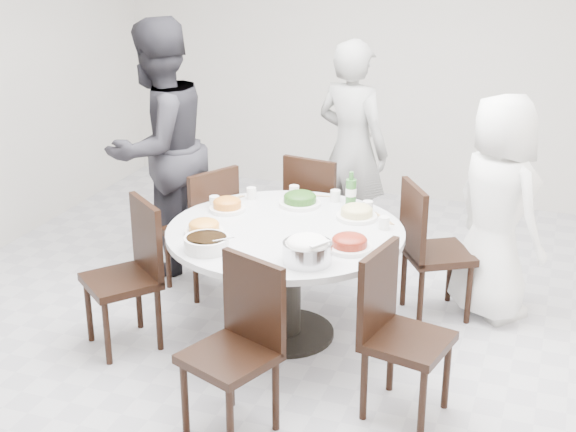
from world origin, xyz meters
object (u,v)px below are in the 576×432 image
(chair_nw, at_px, (199,228))
(diner_left, at_px, (159,148))
(diner_middle, at_px, (352,150))
(soup_bowl, at_px, (207,244))
(chair_se, at_px, (408,338))
(rice_bowl, at_px, (307,252))
(chair_ne, at_px, (438,251))
(beverage_bottle, at_px, (351,190))
(chair_sw, at_px, (120,278))
(diner_right, at_px, (497,208))
(chair_s, at_px, (229,353))
(dining_table, at_px, (285,283))
(chair_n, at_px, (321,213))

(chair_nw, relative_size, diner_left, 0.49)
(diner_middle, height_order, soup_bowl, diner_middle)
(chair_se, xyz_separation_m, rice_bowl, (-0.63, 0.17, 0.34))
(chair_ne, height_order, chair_nw, same)
(rice_bowl, distance_m, beverage_bottle, 0.97)
(chair_nw, bearing_deg, rice_bowl, 79.06)
(chair_sw, height_order, diner_right, diner_right)
(chair_sw, bearing_deg, beverage_bottle, 78.42)
(diner_left, bearing_deg, chair_sw, 32.93)
(chair_s, bearing_deg, chair_nw, 142.28)
(chair_ne, distance_m, soup_bowl, 1.65)
(chair_nw, bearing_deg, beverage_bottle, 121.39)
(chair_se, relative_size, diner_right, 0.62)
(diner_middle, height_order, diner_left, diner_left)
(dining_table, height_order, diner_middle, diner_middle)
(diner_left, bearing_deg, diner_middle, 137.76)
(dining_table, xyz_separation_m, soup_bowl, (-0.32, -0.47, 0.42))
(dining_table, height_order, soup_bowl, soup_bowl)
(diner_middle, bearing_deg, chair_se, 133.00)
(diner_middle, bearing_deg, diner_right, 169.05)
(rice_bowl, bearing_deg, diner_right, 52.41)
(dining_table, distance_m, diner_right, 1.50)
(chair_n, distance_m, chair_s, 2.15)
(dining_table, relative_size, chair_s, 1.58)
(chair_ne, xyz_separation_m, diner_left, (-2.14, 0.10, 0.49))
(chair_sw, xyz_separation_m, chair_s, (1.01, -0.62, 0.00))
(diner_middle, xyz_separation_m, soup_bowl, (-0.35, -1.96, -0.08))
(chair_sw, bearing_deg, chair_se, 34.46)
(chair_ne, relative_size, rice_bowl, 3.37)
(chair_ne, bearing_deg, diner_middle, 13.72)
(chair_n, relative_size, beverage_bottle, 3.82)
(chair_sw, distance_m, chair_se, 1.85)
(chair_ne, relative_size, beverage_bottle, 3.82)
(chair_se, relative_size, diner_left, 0.49)
(chair_se, xyz_separation_m, diner_right, (0.30, 1.39, 0.30))
(chair_sw, height_order, chair_se, same)
(chair_nw, xyz_separation_m, chair_se, (1.75, -1.07, 0.00))
(chair_nw, relative_size, soup_bowl, 3.54)
(chair_se, distance_m, rice_bowl, 0.74)
(chair_sw, bearing_deg, rice_bowl, 40.33)
(dining_table, relative_size, chair_sw, 1.58)
(diner_middle, distance_m, diner_left, 1.50)
(chair_nw, height_order, rice_bowl, chair_nw)
(chair_nw, bearing_deg, chair_sw, 21.62)
(soup_bowl, bearing_deg, dining_table, 55.50)
(chair_sw, relative_size, diner_middle, 0.55)
(chair_n, relative_size, diner_right, 0.62)
(chair_se, height_order, rice_bowl, chair_se)
(dining_table, relative_size, chair_n, 1.58)
(chair_nw, bearing_deg, chair_s, 58.24)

